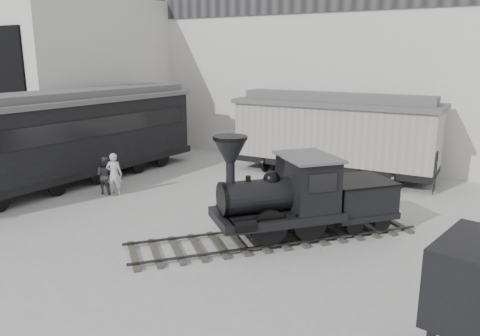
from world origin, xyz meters
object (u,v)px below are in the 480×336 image
Objects in this scene: passenger_coach at (69,137)px; locomotive at (297,200)px; boxcar at (334,133)px; visitor_a at (114,174)px; visitor_b at (105,175)px.

locomotive is at bearing -0.20° from passenger_coach.
boxcar is 5.42× the size of visitor_a.
boxcar is at bearing 142.98° from locomotive.
visitor_b is (-7.47, -8.00, -1.32)m from boxcar.
passenger_coach is 9.22× the size of visitor_b.
passenger_coach is at bearing -142.27° from locomotive.
visitor_b is (-9.15, 0.42, -0.44)m from locomotive.
passenger_coach is at bearing -19.05° from visitor_b.
boxcar reaches higher than locomotive.
visitor_b is (2.57, -0.40, -1.38)m from passenger_coach.
locomotive is at bearing 167.28° from visitor_b.
locomotive is 0.86× the size of boxcar.
passenger_coach is at bearing -35.10° from visitor_a.
locomotive is 0.57× the size of passenger_coach.
locomotive is 11.78m from passenger_coach.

